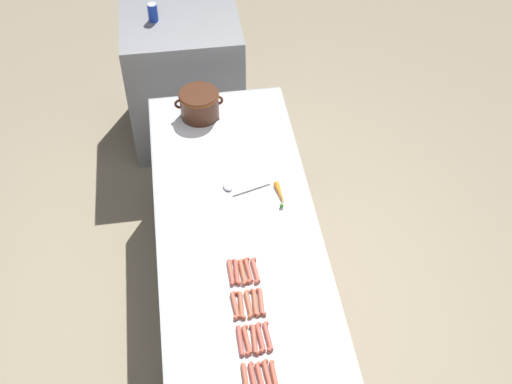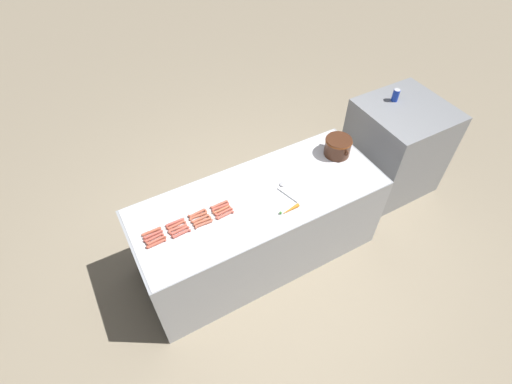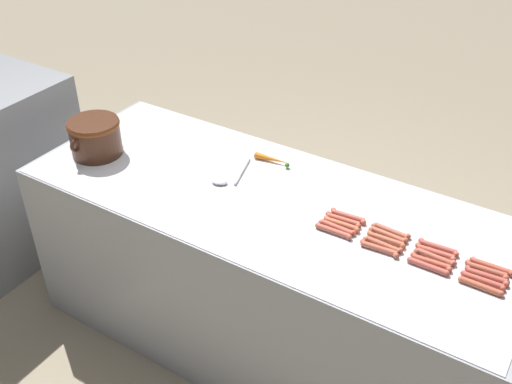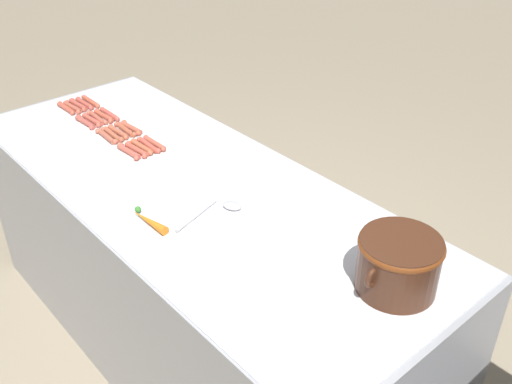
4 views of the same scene
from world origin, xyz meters
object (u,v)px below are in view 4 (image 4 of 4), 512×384
hot_dog_3 (154,143)px  hot_dog_16 (66,108)px  hot_dog_2 (131,128)px  hot_dog_17 (85,122)px  hot_dog_11 (142,147)px  hot_dog_18 (106,136)px  serving_spoon (220,209)px  hot_dog_10 (118,132)px  hot_dog_12 (73,107)px  hot_dog_8 (78,105)px  hot_dog_6 (125,129)px  hot_dog_13 (92,120)px  hot_dog_5 (104,116)px  hot_dog_14 (112,134)px  hot_dog_15 (136,150)px  hot_dog_19 (129,152)px  hot_dog_0 (91,101)px  hot_dog_4 (84,103)px  bean_pot (399,261)px  carrot (148,220)px  hot_dog_1 (110,114)px  hot_dog_7 (148,145)px

hot_dog_3 → hot_dog_16: bearing=-78.3°
hot_dog_2 → hot_dog_17: 0.22m
hot_dog_11 → hot_dog_18: size_ratio=1.00×
serving_spoon → hot_dog_16: bearing=-88.8°
hot_dog_10 → hot_dog_12: (0.03, -0.37, 0.00)m
hot_dog_2 → hot_dog_10: 0.06m
hot_dog_8 → hot_dog_12: 0.03m
hot_dog_6 → hot_dog_18: same height
hot_dog_3 → hot_dog_10: bearing=-72.6°
hot_dog_2 → hot_dog_13: 0.21m
hot_dog_18 → serving_spoon: (-0.03, 0.75, -0.00)m
hot_dog_5 → hot_dog_6: bearing=90.3°
hot_dog_14 → hot_dog_5: bearing=-108.7°
hot_dog_13 → hot_dog_15: 0.38m
hot_dog_11 → hot_dog_16: (0.06, -0.57, 0.00)m
hot_dog_6 → hot_dog_17: size_ratio=1.00×
hot_dog_14 → hot_dog_19: same height
hot_dog_5 → hot_dog_6: size_ratio=1.00×
hot_dog_6 → hot_dog_16: (0.09, -0.38, 0.00)m
hot_dog_0 → hot_dog_4: (0.03, 0.00, 0.00)m
hot_dog_18 → hot_dog_19: (-0.00, 0.18, 0.00)m
hot_dog_6 → hot_dog_13: (0.06, -0.18, 0.00)m
hot_dog_6 → hot_dog_19: 0.21m
hot_dog_2 → hot_dog_5: bearing=-81.1°
hot_dog_16 → bean_pot: bean_pot is taller
hot_dog_3 → hot_dog_8: bearing=-84.2°
hot_dog_0 → hot_dog_6: same height
hot_dog_6 → hot_dog_17: (0.10, -0.18, 0.00)m
hot_dog_11 → hot_dog_14: (0.03, -0.18, 0.00)m
hot_dog_0 → hot_dog_4: size_ratio=1.00×
hot_dog_16 → hot_dog_13: bearing=98.7°
hot_dog_3 → carrot: (0.33, 0.47, 0.00)m
hot_dog_2 → hot_dog_1: bearing=-89.9°
hot_dog_1 → hot_dog_11: same height
hot_dog_5 → hot_dog_16: (0.09, -0.19, 0.00)m
hot_dog_3 → carrot: size_ratio=0.88×
hot_dog_7 → hot_dog_18: bearing=-63.8°
hot_dog_13 → hot_dog_18: 0.19m
hot_dog_6 → hot_dog_13: size_ratio=1.00×
hot_dog_10 → hot_dog_11: 0.19m
hot_dog_7 → bean_pot: bearing=93.3°
hot_dog_3 → carrot: bearing=55.1°
hot_dog_3 → hot_dog_5: bearing=-86.1°
hot_dog_13 → hot_dog_19: size_ratio=1.00×
hot_dog_8 → hot_dog_14: 0.38m
hot_dog_2 → hot_dog_3: (0.00, 0.19, 0.00)m
hot_dog_18 → hot_dog_19: same height
hot_dog_16 → hot_dog_17: size_ratio=1.00×
hot_dog_2 → serving_spoon: 0.76m
hot_dog_5 → hot_dog_11: bearing=85.3°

